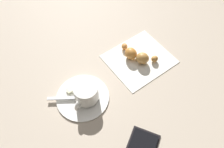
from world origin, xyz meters
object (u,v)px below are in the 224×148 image
at_px(saucer, 82,96).
at_px(espresso_cup, 86,93).
at_px(croissant, 137,55).
at_px(napkin, 139,59).
at_px(sugar_packet, 77,86).
at_px(teaspoon, 80,97).

height_order(saucer, espresso_cup, espresso_cup).
height_order(saucer, croissant, croissant).
bearing_deg(croissant, napkin, 148.19).
relative_size(espresso_cup, sugar_packet, 1.31).
bearing_deg(napkin, sugar_packet, -7.34).
xyz_separation_m(saucer, napkin, (-0.21, -0.00, -0.00)).
distance_m(teaspoon, croissant, 0.21).
bearing_deg(espresso_cup, sugar_packet, -87.86).
distance_m(espresso_cup, sugar_packet, 0.05).
bearing_deg(napkin, teaspoon, 2.25).
height_order(napkin, croissant, croissant).
height_order(espresso_cup, sugar_packet, espresso_cup).
distance_m(saucer, napkin, 0.21).
bearing_deg(napkin, croissant, -31.81).
height_order(teaspoon, croissant, croissant).
relative_size(espresso_cup, teaspoon, 0.71).
xyz_separation_m(teaspoon, napkin, (-0.22, -0.01, -0.01)).
height_order(espresso_cup, napkin, espresso_cup).
bearing_deg(espresso_cup, croissant, -173.57).
xyz_separation_m(saucer, teaspoon, (0.01, 0.01, 0.01)).
distance_m(saucer, espresso_cup, 0.04).
height_order(saucer, napkin, saucer).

